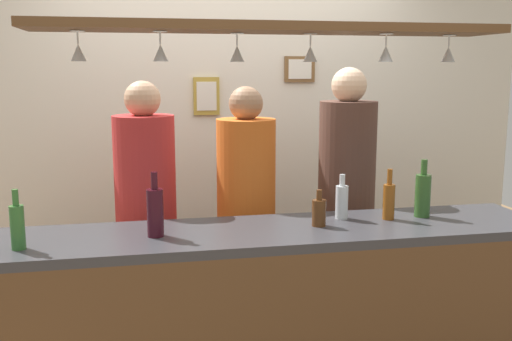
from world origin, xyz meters
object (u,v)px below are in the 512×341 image
person_middle_orange_shirt (246,200)px  person_left_red_shirt (146,201)px  picture_frame_crest (206,96)px  bottle_champagne_green (423,194)px  bottle_beer_green_import (17,226)px  bottle_beer_amber_tall (389,200)px  bottle_wine_dark_red (155,211)px  picture_frame_upper_small (300,69)px  bottle_soda_clear (342,201)px  bottle_beer_brown_stubby (319,212)px  person_right_brown_shirt (346,185)px

person_middle_orange_shirt → person_left_red_shirt: bearing=180.0°
person_left_red_shirt → picture_frame_crest: (0.44, 0.79, 0.55)m
person_middle_orange_shirt → bottle_champagne_green: 0.99m
person_left_red_shirt → bottle_beer_green_import: 0.90m
bottle_champagne_green → bottle_beer_amber_tall: bottle_champagne_green is taller
person_left_red_shirt → bottle_wine_dark_red: 0.64m
bottle_beer_green_import → picture_frame_upper_small: (1.65, 1.51, 0.65)m
bottle_champagne_green → bottle_soda_clear: bottle_champagne_green is taller
bottle_soda_clear → picture_frame_crest: picture_frame_crest is taller
bottle_champagne_green → bottle_wine_dark_red: 1.37m
person_left_red_shirt → person_middle_orange_shirt: 0.57m
picture_frame_upper_small → person_middle_orange_shirt: bearing=-123.9°
bottle_beer_amber_tall → picture_frame_crest: size_ratio=1.00×
bottle_beer_amber_tall → bottle_beer_green_import: same height
picture_frame_upper_small → bottle_beer_green_import: bearing=-137.6°
bottle_wine_dark_red → picture_frame_upper_small: picture_frame_upper_small is taller
bottle_beer_amber_tall → bottle_soda_clear: (-0.23, 0.06, -0.01)m
bottle_wine_dark_red → bottle_soda_clear: 0.95m
bottle_champagne_green → person_left_red_shirt: bearing=159.1°
bottle_champagne_green → bottle_beer_brown_stubby: size_ratio=1.67×
bottle_soda_clear → person_left_red_shirt: bearing=153.2°
bottle_beer_brown_stubby → picture_frame_crest: picture_frame_crest is taller
bottle_beer_amber_tall → bottle_wine_dark_red: (-1.17, -0.08, 0.02)m
bottle_beer_amber_tall → bottle_soda_clear: size_ratio=1.13×
person_right_brown_shirt → picture_frame_crest: person_right_brown_shirt is taller
person_middle_orange_shirt → person_right_brown_shirt: 0.62m
bottle_beer_brown_stubby → person_right_brown_shirt: bearing=59.2°
person_left_red_shirt → person_right_brown_shirt: 1.19m
picture_frame_crest → picture_frame_upper_small: (0.67, 0.00, 0.18)m
bottle_soda_clear → picture_frame_upper_small: size_ratio=1.05×
person_left_red_shirt → bottle_beer_amber_tall: (1.21, -0.55, 0.08)m
person_left_red_shirt → bottle_beer_amber_tall: person_left_red_shirt is taller
bottle_beer_amber_tall → bottle_beer_green_import: 1.76m
person_right_brown_shirt → bottle_beer_amber_tall: size_ratio=6.77×
bottle_wine_dark_red → person_right_brown_shirt: bearing=28.8°
person_left_red_shirt → bottle_beer_amber_tall: bearing=-24.6°
bottle_beer_amber_tall → picture_frame_crest: (-0.77, 1.35, 0.47)m
bottle_beer_green_import → bottle_beer_brown_stubby: 1.37m
bottle_beer_amber_tall → bottle_beer_green_import: size_ratio=1.00×
bottle_beer_amber_tall → picture_frame_crest: 1.62m
picture_frame_crest → bottle_beer_amber_tall: bearing=-60.3°
picture_frame_crest → person_right_brown_shirt: bearing=-46.9°
picture_frame_crest → bottle_champagne_green: bearing=-54.1°
person_middle_orange_shirt → bottle_beer_green_import: size_ratio=6.37×
person_right_brown_shirt → person_middle_orange_shirt: bearing=180.0°
person_left_red_shirt → picture_frame_crest: size_ratio=6.49×
bottle_beer_amber_tall → picture_frame_upper_small: size_ratio=1.18×
bottle_beer_green_import → bottle_soda_clear: size_ratio=1.13×
person_right_brown_shirt → picture_frame_upper_small: picture_frame_upper_small is taller
person_left_red_shirt → picture_frame_upper_small: 1.55m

